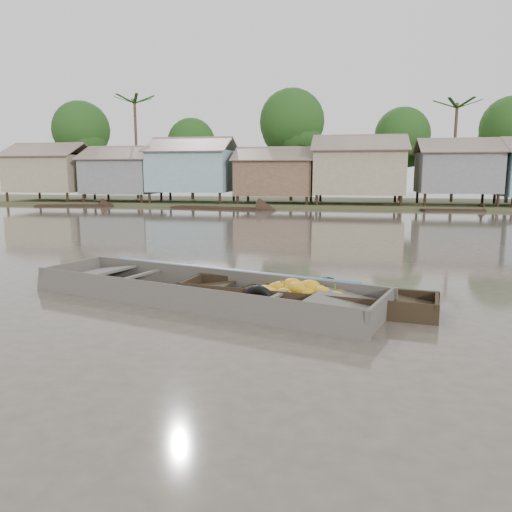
# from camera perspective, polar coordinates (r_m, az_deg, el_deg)

# --- Properties ---
(ground) EXTENTS (120.00, 120.00, 0.00)m
(ground) POSITION_cam_1_polar(r_m,az_deg,el_deg) (9.87, -0.73, -5.99)
(ground) COLOR #474136
(ground) RESTS_ON ground
(riverbank) EXTENTS (120.00, 12.47, 10.22)m
(riverbank) POSITION_cam_1_polar(r_m,az_deg,el_deg) (41.20, 12.35, 9.97)
(riverbank) COLOR #384723
(riverbank) RESTS_ON ground
(banana_boat) EXTENTS (5.33, 2.10, 0.72)m
(banana_boat) POSITION_cam_1_polar(r_m,az_deg,el_deg) (10.18, 5.04, -4.74)
(banana_boat) COLOR black
(banana_boat) RESTS_ON ground
(viewer_boat) EXTENTS (7.97, 4.23, 0.62)m
(viewer_boat) POSITION_cam_1_polar(r_m,az_deg,el_deg) (10.59, -6.07, -4.59)
(viewer_boat) COLOR #49433E
(viewer_boat) RESTS_ON ground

